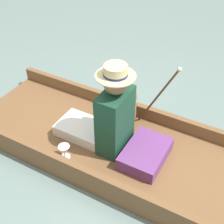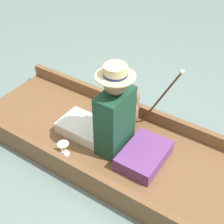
{
  "view_description": "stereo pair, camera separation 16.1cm",
  "coord_description": "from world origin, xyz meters",
  "px_view_note": "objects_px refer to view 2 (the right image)",
  "views": [
    {
      "loc": [
        -1.85,
        -1.05,
        2.2
      ],
      "look_at": [
        -0.02,
        -0.04,
        0.51
      ],
      "focal_mm": 50.0,
      "sensor_mm": 36.0,
      "label": 1
    },
    {
      "loc": [
        -1.76,
        -1.19,
        2.2
      ],
      "look_at": [
        -0.02,
        -0.04,
        0.51
      ],
      "focal_mm": 50.0,
      "sensor_mm": 36.0,
      "label": 2
    }
  ],
  "objects_px": {
    "teddy_bear": "(130,108)",
    "wine_glass": "(63,147)",
    "seated_person": "(107,117)",
    "walking_cane": "(164,94)"
  },
  "relations": [
    {
      "from": "seated_person",
      "to": "walking_cane",
      "type": "height_order",
      "value": "seated_person"
    },
    {
      "from": "teddy_bear",
      "to": "seated_person",
      "type": "bearing_deg",
      "value": 173.35
    },
    {
      "from": "teddy_bear",
      "to": "wine_glass",
      "type": "relative_size",
      "value": 3.36
    },
    {
      "from": "seated_person",
      "to": "wine_glass",
      "type": "xyz_separation_m",
      "value": [
        -0.35,
        0.24,
        -0.22
      ]
    },
    {
      "from": "wine_glass",
      "to": "walking_cane",
      "type": "height_order",
      "value": "walking_cane"
    },
    {
      "from": "seated_person",
      "to": "wine_glass",
      "type": "distance_m",
      "value": 0.47
    },
    {
      "from": "seated_person",
      "to": "teddy_bear",
      "type": "bearing_deg",
      "value": 4.88
    },
    {
      "from": "wine_glass",
      "to": "teddy_bear",
      "type": "bearing_deg",
      "value": -22.35
    },
    {
      "from": "teddy_bear",
      "to": "walking_cane",
      "type": "bearing_deg",
      "value": -68.61
    },
    {
      "from": "seated_person",
      "to": "walking_cane",
      "type": "relative_size",
      "value": 1.19
    }
  ]
}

